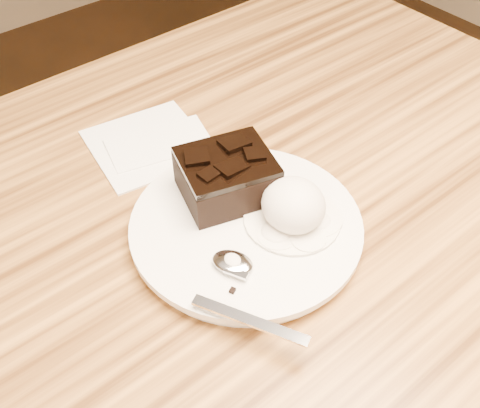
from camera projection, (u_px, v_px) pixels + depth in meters
plate at (246, 229)px, 0.63m from camera, size 0.25×0.25×0.02m
brownie at (227, 179)px, 0.64m from camera, size 0.12×0.11×0.04m
ice_cream_scoop at (293, 205)px, 0.61m from camera, size 0.06×0.07×0.05m
melt_puddle at (292, 219)px, 0.62m from camera, size 0.10×0.10×0.00m
spoon at (233, 263)px, 0.58m from camera, size 0.10×0.16×0.01m
napkin at (148, 143)px, 0.74m from camera, size 0.16×0.16×0.01m
crumb_a at (232, 291)px, 0.56m from camera, size 0.01×0.01×0.00m
crumb_b at (265, 233)px, 0.61m from camera, size 0.01×0.01×0.00m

